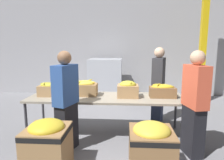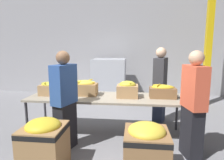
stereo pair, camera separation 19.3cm
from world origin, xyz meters
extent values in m
plane|color=gray|center=(0.00, 0.00, 0.00)|extent=(30.00, 30.00, 0.00)
cube|color=#A8A8AD|center=(0.00, 3.58, 2.00)|extent=(16.00, 0.08, 4.00)
cube|color=#9E937F|center=(0.00, 0.00, 0.77)|extent=(3.05, 0.90, 0.04)
cylinder|color=#38383D|center=(-1.47, -0.39, 0.37)|extent=(0.05, 0.05, 0.75)
cylinder|color=#38383D|center=(1.47, -0.39, 0.37)|extent=(0.05, 0.05, 0.75)
cylinder|color=#38383D|center=(-1.47, 0.39, 0.37)|extent=(0.05, 0.05, 0.75)
cylinder|color=#38383D|center=(1.47, 0.39, 0.37)|extent=(0.05, 0.05, 0.75)
cube|color=tan|center=(-1.13, 0.00, 0.89)|extent=(0.43, 0.27, 0.21)
ellipsoid|color=gold|center=(-1.13, 0.00, 1.01)|extent=(0.37, 0.22, 0.11)
ellipsoid|color=gold|center=(-1.25, 0.04, 1.03)|extent=(0.17, 0.17, 0.05)
ellipsoid|color=gold|center=(-1.23, -0.06, 1.05)|extent=(0.10, 0.15, 0.05)
cube|color=#A37A4C|center=(-0.42, 0.08, 0.91)|extent=(0.46, 0.30, 0.24)
ellipsoid|color=yellow|center=(-0.42, 0.08, 1.03)|extent=(0.36, 0.26, 0.13)
ellipsoid|color=yellow|center=(-0.54, 0.04, 1.08)|extent=(0.13, 0.14, 0.04)
ellipsoid|color=yellow|center=(-0.35, 0.16, 1.09)|extent=(0.11, 0.22, 0.04)
ellipsoid|color=yellow|center=(-0.31, 0.07, 1.07)|extent=(0.22, 0.12, 0.04)
ellipsoid|color=yellow|center=(-0.49, 0.02, 1.07)|extent=(0.17, 0.14, 0.05)
cube|color=tan|center=(0.43, 0.01, 0.91)|extent=(0.41, 0.33, 0.24)
ellipsoid|color=gold|center=(0.43, 0.01, 1.04)|extent=(0.32, 0.28, 0.15)
ellipsoid|color=gold|center=(0.41, 0.06, 1.08)|extent=(0.10, 0.14, 0.04)
ellipsoid|color=gold|center=(0.47, -0.04, 1.09)|extent=(0.07, 0.15, 0.05)
cube|color=olive|center=(1.10, 0.04, 0.89)|extent=(0.50, 0.28, 0.20)
ellipsoid|color=gold|center=(1.10, 0.04, 1.00)|extent=(0.43, 0.24, 0.10)
ellipsoid|color=gold|center=(1.00, 0.07, 1.03)|extent=(0.19, 0.08, 0.04)
ellipsoid|color=gold|center=(1.15, 0.04, 1.03)|extent=(0.18, 0.18, 0.04)
ellipsoid|color=gold|center=(1.02, 0.02, 1.04)|extent=(0.12, 0.19, 0.04)
cube|color=black|center=(1.48, -0.67, 0.41)|extent=(0.29, 0.42, 0.81)
cube|color=#EA5B3D|center=(1.48, -0.67, 1.15)|extent=(0.32, 0.50, 0.67)
sphere|color=#DBAD89|center=(1.48, -0.67, 1.60)|extent=(0.23, 0.23, 0.23)
cube|color=black|center=(-0.62, -0.63, 0.40)|extent=(0.33, 0.43, 0.81)
cube|color=#2D5199|center=(-0.62, -0.63, 1.14)|extent=(0.37, 0.51, 0.67)
sphere|color=#896042|center=(-0.62, -0.63, 1.59)|extent=(0.23, 0.23, 0.23)
cube|color=#2D3856|center=(1.14, 0.77, 0.42)|extent=(0.34, 0.45, 0.83)
cube|color=#333338|center=(1.14, 0.77, 1.18)|extent=(0.38, 0.52, 0.69)
sphere|color=#DBAD89|center=(1.14, 0.77, 1.64)|extent=(0.24, 0.24, 0.24)
cube|color=#A37A4C|center=(-0.71, -1.27, 0.33)|extent=(0.58, 0.58, 0.65)
cube|color=black|center=(-0.71, -1.27, 0.60)|extent=(0.58, 0.58, 0.07)
ellipsoid|color=yellow|center=(-0.71, -1.27, 0.66)|extent=(0.49, 0.49, 0.20)
cube|color=olive|center=(0.73, -1.27, 0.32)|extent=(0.59, 0.59, 0.65)
cube|color=black|center=(0.73, -1.27, 0.59)|extent=(0.60, 0.60, 0.07)
ellipsoid|color=yellow|center=(0.73, -1.27, 0.66)|extent=(0.50, 0.50, 0.21)
cube|color=yellow|center=(2.71, 2.45, 2.00)|extent=(0.17, 0.17, 4.00)
cube|color=olive|center=(-0.27, 2.69, 0.07)|extent=(1.15, 1.15, 0.13)
cube|color=#B2B7C1|center=(-0.27, 2.69, 0.75)|extent=(1.06, 1.06, 1.25)
camera|label=1|loc=(0.36, -3.82, 1.76)|focal=32.00mm
camera|label=2|loc=(0.55, -3.81, 1.76)|focal=32.00mm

